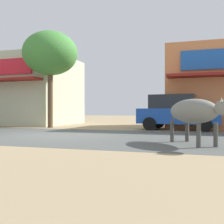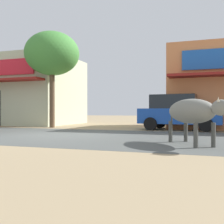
# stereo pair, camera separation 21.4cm
# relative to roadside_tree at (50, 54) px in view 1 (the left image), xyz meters

# --- Properties ---
(ground) EXTENTS (80.00, 80.00, 0.00)m
(ground) POSITION_rel_roadside_tree_xyz_m (2.49, -3.93, -3.91)
(ground) COLOR #9C8662
(asphalt_road) EXTENTS (72.00, 6.25, 0.00)m
(asphalt_road) POSITION_rel_roadside_tree_xyz_m (2.49, -3.93, -3.91)
(asphalt_road) COLOR #4E514E
(asphalt_road) RESTS_ON ground
(storefront_left_cafe) EXTENTS (8.58, 6.25, 4.38)m
(storefront_left_cafe) POSITION_rel_roadside_tree_xyz_m (-4.78, 3.02, -1.72)
(storefront_left_cafe) COLOR #B8BF9C
(storefront_left_cafe) RESTS_ON ground
(roadside_tree) EXTENTS (2.88, 2.88, 5.09)m
(roadside_tree) POSITION_rel_roadside_tree_xyz_m (0.00, 0.00, 0.00)
(roadside_tree) COLOR brown
(roadside_tree) RESTS_ON ground
(parked_hatchback_car) EXTENTS (3.83, 2.24, 1.64)m
(parked_hatchback_car) POSITION_rel_roadside_tree_xyz_m (6.55, 0.36, -3.07)
(parked_hatchback_car) COLOR #1947A7
(parked_hatchback_car) RESTS_ON ground
(cow_far_dark) EXTENTS (1.81, 2.37, 1.21)m
(cow_far_dark) POSITION_rel_roadside_tree_xyz_m (7.38, -5.34, -3.04)
(cow_far_dark) COLOR slate
(cow_far_dark) RESTS_ON ground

